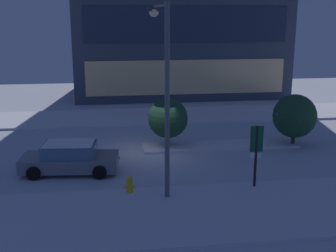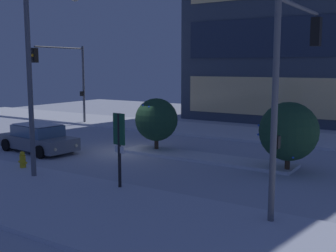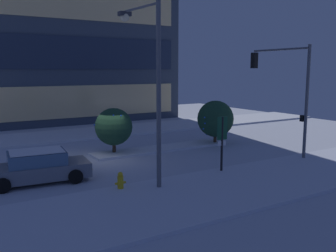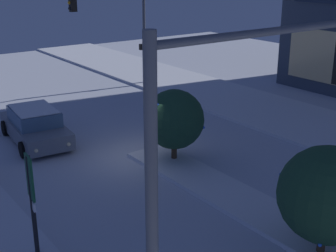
# 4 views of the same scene
# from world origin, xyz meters

# --- Properties ---
(ground) EXTENTS (52.00, 52.00, 0.00)m
(ground) POSITION_xyz_m (0.00, 0.00, 0.00)
(ground) COLOR silver
(curb_strip_far) EXTENTS (52.00, 5.20, 0.14)m
(curb_strip_far) POSITION_xyz_m (0.00, 8.30, 0.07)
(curb_strip_far) COLOR silver
(curb_strip_far) RESTS_ON ground
(median_strip) EXTENTS (9.00, 1.80, 0.14)m
(median_strip) POSITION_xyz_m (3.97, 0.19, 0.07)
(median_strip) COLOR silver
(median_strip) RESTS_ON ground
(car_near) EXTENTS (4.84, 2.47, 1.49)m
(car_near) POSITION_xyz_m (-4.34, -2.97, 0.71)
(car_near) COLOR slate
(car_near) RESTS_ON ground
(traffic_light_corner_far_left) EXTENTS (0.32, 5.03, 6.08)m
(traffic_light_corner_far_left) POSITION_xyz_m (-10.05, 4.57, 4.21)
(traffic_light_corner_far_left) COLOR #565960
(traffic_light_corner_far_left) RESTS_ON ground
(traffic_light_corner_near_right) EXTENTS (0.32, 4.60, 6.54)m
(traffic_light_corner_near_right) POSITION_xyz_m (9.66, -4.81, 4.47)
(traffic_light_corner_near_right) COLOR #565960
(traffic_light_corner_near_right) RESTS_ON ground
(parking_info_sign) EXTENTS (0.55, 0.13, 2.86)m
(parking_info_sign) POSITION_xyz_m (3.86, -6.19, 1.82)
(parking_info_sign) COLOR black
(parking_info_sign) RESTS_ON ground
(decorated_tree_median) EXTENTS (2.28, 2.28, 2.86)m
(decorated_tree_median) POSITION_xyz_m (0.93, 0.52, 1.71)
(decorated_tree_median) COLOR #473323
(decorated_tree_median) RESTS_ON ground
(decorated_tree_left_of_median) EXTENTS (2.52, 2.53, 3.05)m
(decorated_tree_left_of_median) POSITION_xyz_m (8.22, -0.18, 1.78)
(decorated_tree_left_of_median) COLOR #473323
(decorated_tree_left_of_median) RESTS_ON ground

